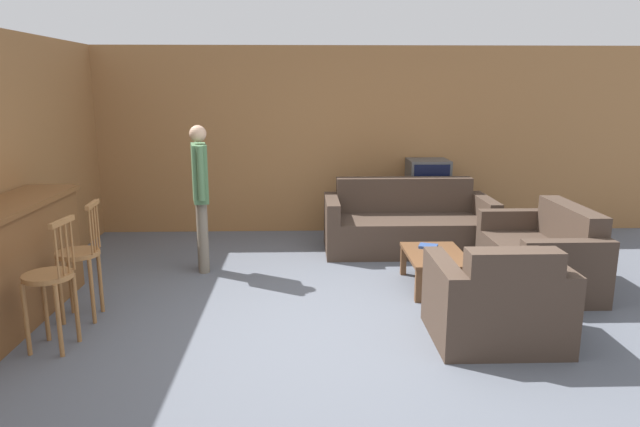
{
  "coord_description": "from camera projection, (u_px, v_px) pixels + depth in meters",
  "views": [
    {
      "loc": [
        -0.32,
        -4.58,
        2.07
      ],
      "look_at": [
        -0.15,
        0.82,
        0.85
      ],
      "focal_mm": 32.0,
      "sensor_mm": 36.0,
      "label": 1
    }
  ],
  "objects": [
    {
      "name": "book_on_table",
      "position": [
        428.0,
        246.0,
        6.12
      ],
      "size": [
        0.23,
        0.21,
        0.03
      ],
      "color": "navy",
      "rests_on": "coffee_table"
    },
    {
      "name": "tv_unit",
      "position": [
        426.0,
        216.0,
        8.03
      ],
      "size": [
        0.95,
        0.45,
        0.53
      ],
      "color": "#2D2319",
      "rests_on": "ground_plane"
    },
    {
      "name": "wall_left",
      "position": [
        16.0,
        163.0,
        5.76
      ],
      "size": [
        0.08,
        8.5,
        2.6
      ],
      "color": "#9E6B3D",
      "rests_on": "ground_plane"
    },
    {
      "name": "wall_back",
      "position": [
        324.0,
        141.0,
        8.05
      ],
      "size": [
        9.4,
        0.08,
        2.6
      ],
      "color": "#9E6B3D",
      "rests_on": "ground_plane"
    },
    {
      "name": "person_by_window",
      "position": [
        200.0,
        189.0,
        6.31
      ],
      "size": [
        0.24,
        0.5,
        1.65
      ],
      "color": "#756B5B",
      "rests_on": "ground_plane"
    },
    {
      "name": "couch_far",
      "position": [
        407.0,
        226.0,
        7.28
      ],
      "size": [
        2.09,
        0.94,
        0.89
      ],
      "color": "#423328",
      "rests_on": "ground_plane"
    },
    {
      "name": "loveseat_right",
      "position": [
        542.0,
        256.0,
        5.99
      ],
      "size": [
        0.86,
        1.48,
        0.85
      ],
      "color": "#423328",
      "rests_on": "ground_plane"
    },
    {
      "name": "bar_chair_near",
      "position": [
        51.0,
        284.0,
        4.47
      ],
      "size": [
        0.42,
        0.42,
        1.07
      ],
      "color": "#996638",
      "rests_on": "ground_plane"
    },
    {
      "name": "tv",
      "position": [
        428.0,
        179.0,
        7.91
      ],
      "size": [
        0.55,
        0.5,
        0.54
      ],
      "color": "#4C4C4C",
      "rests_on": "tv_unit"
    },
    {
      "name": "ground_plane",
      "position": [
        340.0,
        330.0,
        4.93
      ],
      "size": [
        24.0,
        24.0,
        0.0
      ],
      "primitive_type": "plane",
      "color": "#565B66"
    },
    {
      "name": "bar_chair_mid",
      "position": [
        80.0,
        260.0,
        5.07
      ],
      "size": [
        0.4,
        0.4,
        1.07
      ],
      "color": "#996638",
      "rests_on": "ground_plane"
    },
    {
      "name": "armchair_near",
      "position": [
        497.0,
        305.0,
        4.66
      ],
      "size": [
        1.03,
        0.89,
        0.86
      ],
      "color": "#423328",
      "rests_on": "ground_plane"
    },
    {
      "name": "coffee_table",
      "position": [
        435.0,
        258.0,
        5.91
      ],
      "size": [
        0.59,
        0.91,
        0.37
      ],
      "color": "brown",
      "rests_on": "ground_plane"
    }
  ]
}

